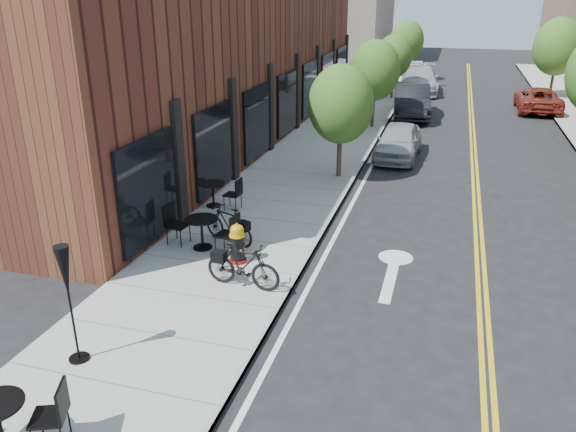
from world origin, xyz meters
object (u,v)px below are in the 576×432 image
(bistro_set_b, at_px, (202,229))
(bistro_set_c, at_px, (213,191))
(bicycle_right, at_px, (243,266))
(bicycle_left, at_px, (228,225))
(parked_car_a, at_px, (398,141))
(parked_car_c, at_px, (419,80))
(parked_car_b, at_px, (411,101))
(fire_hydrant, at_px, (237,244))
(patio_umbrella, at_px, (66,280))
(parked_car_far, at_px, (538,99))

(bistro_set_b, relative_size, bistro_set_c, 1.11)
(bicycle_right, relative_size, bistro_set_b, 0.88)
(bicycle_right, distance_m, bistro_set_c, 5.10)
(bicycle_left, bearing_deg, bistro_set_b, -22.70)
(parked_car_a, bearing_deg, parked_car_c, 92.77)
(parked_car_a, height_order, parked_car_b, parked_car_b)
(bistro_set_c, relative_size, parked_car_a, 0.45)
(bicycle_right, xyz_separation_m, bistro_set_b, (-1.68, 1.58, 0.01))
(bicycle_left, xyz_separation_m, parked_car_c, (2.98, 25.27, 0.21))
(bistro_set_c, relative_size, parked_car_c, 0.31)
(bistro_set_b, bearing_deg, parked_car_a, 77.35)
(fire_hydrant, relative_size, parked_car_a, 0.25)
(bicycle_left, relative_size, bicycle_right, 0.95)
(bistro_set_b, xyz_separation_m, parked_car_a, (3.78, 10.06, 0.03))
(bistro_set_b, bearing_deg, bistro_set_c, 115.94)
(bicycle_left, bearing_deg, parked_car_a, -175.69)
(parked_car_a, bearing_deg, bicycle_left, -107.17)
(bistro_set_b, xyz_separation_m, bistro_set_c, (-0.91, 2.81, -0.05))
(bicycle_right, distance_m, patio_umbrella, 3.87)
(bicycle_left, height_order, parked_car_c, parked_car_c)
(fire_hydrant, xyz_separation_m, patio_umbrella, (-1.30, -4.36, 1.10))
(bicycle_left, relative_size, parked_car_far, 0.35)
(parked_car_b, bearing_deg, bistro_set_b, -107.87)
(bicycle_left, height_order, parked_car_a, parked_car_a)
(parked_car_a, bearing_deg, parked_car_far, 62.60)
(bicycle_left, height_order, bistro_set_c, bicycle_left)
(patio_umbrella, distance_m, parked_car_a, 15.43)
(bicycle_left, xyz_separation_m, bistro_set_c, (-1.42, 2.32, -0.02))
(bistro_set_b, relative_size, patio_umbrella, 0.90)
(parked_car_far, bearing_deg, bicycle_left, 65.69)
(fire_hydrant, height_order, bicycle_left, bicycle_left)
(parked_car_a, distance_m, parked_car_far, 12.97)
(bistro_set_c, relative_size, parked_car_far, 0.38)
(parked_car_a, bearing_deg, fire_hydrant, -102.53)
(patio_umbrella, bearing_deg, parked_car_b, 80.60)
(patio_umbrella, bearing_deg, parked_car_far, 68.60)
(bistro_set_c, bearing_deg, patio_umbrella, -79.45)
(parked_car_a, relative_size, parked_car_c, 0.70)
(parked_car_a, xyz_separation_m, parked_car_c, (-0.29, 15.70, 0.15))
(bistro_set_b, bearing_deg, fire_hydrant, -14.13)
(bicycle_right, bearing_deg, parked_car_c, 1.36)
(bicycle_right, relative_size, parked_car_far, 0.36)
(parked_car_a, xyz_separation_m, parked_car_far, (6.31, 11.33, -0.02))
(fire_hydrant, bearing_deg, parked_car_c, 82.91)
(bicycle_left, distance_m, patio_umbrella, 5.46)
(bicycle_right, height_order, parked_car_far, parked_car_far)
(bicycle_right, distance_m, parked_car_c, 27.40)
(parked_car_c, xyz_separation_m, parked_car_far, (6.60, -4.36, -0.17))
(parked_car_c, distance_m, parked_car_far, 7.91)
(patio_umbrella, bearing_deg, parked_car_a, 75.07)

